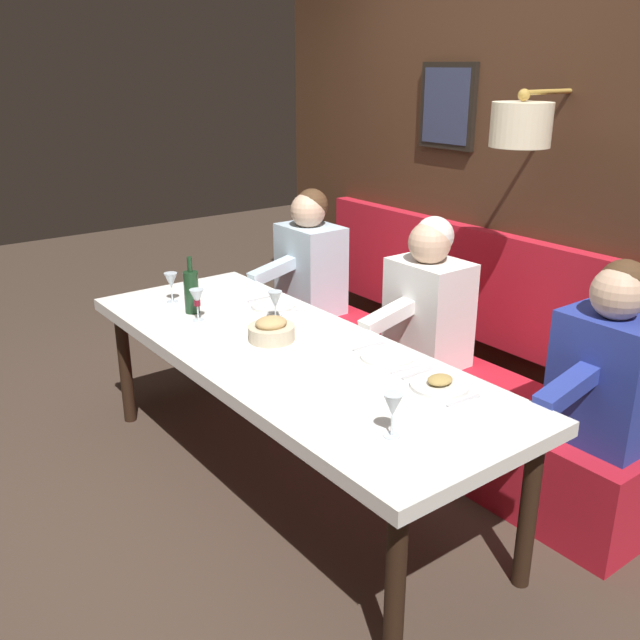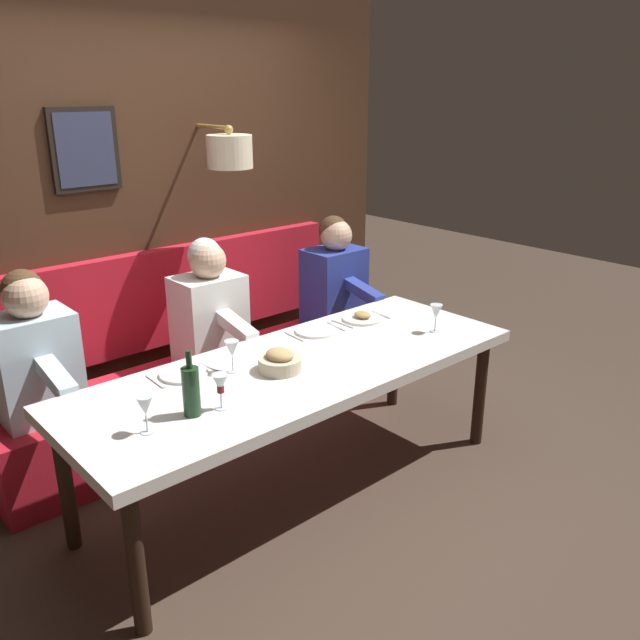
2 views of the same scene
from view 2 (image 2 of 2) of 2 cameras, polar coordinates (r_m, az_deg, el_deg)
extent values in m
plane|color=#423328|center=(3.73, -1.70, -14.29)|extent=(12.00, 12.00, 0.00)
cube|color=silver|center=(3.38, -1.83, -4.28)|extent=(0.90, 2.45, 0.06)
cylinder|color=black|center=(4.09, 13.73, -6.12)|extent=(0.07, 0.07, 0.68)
cylinder|color=black|center=(2.81, -15.69, -19.61)|extent=(0.07, 0.07, 0.68)
cylinder|color=black|center=(4.48, 6.42, -3.31)|extent=(0.07, 0.07, 0.68)
cylinder|color=black|center=(3.35, -21.23, -13.21)|extent=(0.07, 0.07, 0.68)
cube|color=red|center=(4.25, -9.53, -6.54)|extent=(0.52, 2.65, 0.45)
cube|color=#422819|center=(4.38, -14.69, 10.78)|extent=(0.10, 3.85, 2.90)
cube|color=red|center=(4.45, -13.40, 2.01)|extent=(0.10, 2.65, 0.64)
cube|color=black|center=(4.12, -19.78, 13.78)|extent=(0.04, 0.40, 0.47)
cube|color=#2D334C|center=(4.10, -19.68, 13.77)|extent=(0.01, 0.34, 0.41)
cylinder|color=#A37F38|center=(4.32, -9.30, 16.25)|extent=(0.35, 0.02, 0.02)
cylinder|color=beige|center=(4.19, -7.85, 14.29)|extent=(0.28, 0.28, 0.20)
sphere|color=#A37F38|center=(4.18, -7.94, 16.07)|extent=(0.06, 0.06, 0.06)
cube|color=#283893|center=(4.66, 1.21, 2.85)|extent=(0.30, 0.40, 0.56)
sphere|color=#D1A889|center=(4.55, 1.42, 7.36)|extent=(0.22, 0.22, 0.22)
sphere|color=#4C331E|center=(4.57, 1.17, 7.80)|extent=(0.20, 0.20, 0.20)
cube|color=#283893|center=(4.45, 3.76, 2.53)|extent=(0.33, 0.09, 0.14)
cube|color=white|center=(4.06, -9.59, -0.02)|extent=(0.30, 0.40, 0.56)
sphere|color=#D1A889|center=(3.94, -9.74, 5.10)|extent=(0.22, 0.22, 0.22)
sphere|color=silver|center=(3.95, -10.00, 5.61)|extent=(0.20, 0.20, 0.20)
cube|color=white|center=(3.82, -7.28, -0.56)|extent=(0.33, 0.09, 0.14)
cube|color=silver|center=(3.67, -23.50, -3.71)|extent=(0.30, 0.40, 0.56)
sphere|color=#D1A889|center=(3.52, -24.23, 1.86)|extent=(0.22, 0.22, 0.22)
sphere|color=#4C331E|center=(3.54, -24.45, 2.44)|extent=(0.20, 0.20, 0.20)
cube|color=silver|center=(3.39, -21.98, -4.62)|extent=(0.33, 0.09, 0.14)
cylinder|color=silver|center=(3.99, 3.69, 0.12)|extent=(0.24, 0.24, 0.01)
ellipsoid|color=#AD8E4C|center=(3.98, 3.70, 0.46)|extent=(0.11, 0.09, 0.04)
cube|color=silver|center=(4.08, 5.33, 0.46)|extent=(0.17, 0.02, 0.01)
cube|color=silver|center=(3.91, 1.99, -0.33)|extent=(0.18, 0.02, 0.01)
cylinder|color=white|center=(3.79, -0.36, -0.93)|extent=(0.24, 0.24, 0.01)
cube|color=silver|center=(3.87, 1.45, -0.56)|extent=(0.17, 0.03, 0.01)
cube|color=silver|center=(3.72, -2.25, -1.43)|extent=(0.18, 0.03, 0.01)
cylinder|color=silver|center=(3.31, -11.75, -4.59)|extent=(0.24, 0.24, 0.01)
cube|color=silver|center=(3.36, -9.44, -4.10)|extent=(0.17, 0.04, 0.01)
cube|color=silver|center=(3.26, -14.12, -5.20)|extent=(0.18, 0.02, 0.01)
cylinder|color=silver|center=(2.96, -8.54, -7.56)|extent=(0.06, 0.06, 0.00)
cylinder|color=silver|center=(2.94, -8.58, -6.88)|extent=(0.01, 0.01, 0.07)
cone|color=silver|center=(2.90, -8.66, -5.47)|extent=(0.07, 0.07, 0.08)
cylinder|color=maroon|center=(2.91, -8.63, -5.96)|extent=(0.03, 0.03, 0.03)
cylinder|color=silver|center=(3.31, -7.57, -4.42)|extent=(0.06, 0.06, 0.00)
cylinder|color=silver|center=(3.29, -7.60, -3.79)|extent=(0.01, 0.01, 0.07)
cone|color=silver|center=(3.26, -7.67, -2.50)|extent=(0.07, 0.07, 0.08)
cylinder|color=silver|center=(3.86, 9.94, -0.96)|extent=(0.06, 0.06, 0.00)
cylinder|color=silver|center=(3.84, 9.98, -0.41)|extent=(0.01, 0.01, 0.07)
cone|color=silver|center=(3.82, 10.05, 0.72)|extent=(0.07, 0.07, 0.08)
cylinder|color=silver|center=(2.83, -14.75, -9.37)|extent=(0.06, 0.06, 0.00)
cylinder|color=silver|center=(2.81, -14.82, -8.67)|extent=(0.01, 0.01, 0.07)
cone|color=silver|center=(2.77, -14.97, -7.21)|extent=(0.07, 0.07, 0.08)
cylinder|color=#19381E|center=(2.88, -11.13, -6.13)|extent=(0.08, 0.08, 0.22)
cylinder|color=#19381E|center=(2.82, -11.33, -3.38)|extent=(0.03, 0.03, 0.08)
cylinder|color=beige|center=(3.28, -3.47, -3.84)|extent=(0.22, 0.22, 0.07)
ellipsoid|color=tan|center=(3.26, -3.49, -3.04)|extent=(0.15, 0.13, 0.06)
camera|label=1|loc=(4.47, 40.52, 13.65)|focal=39.16mm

